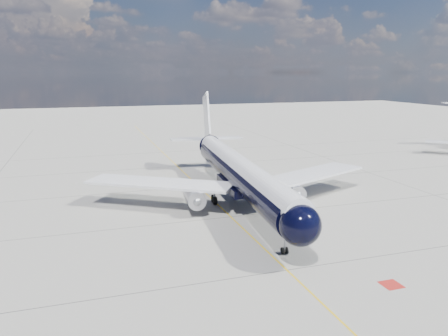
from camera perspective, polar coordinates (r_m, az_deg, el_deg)
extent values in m
plane|color=gray|center=(70.38, -4.42, -1.39)|extent=(320.00, 320.00, 0.00)
cube|color=#DEB00B|center=(65.68, -3.38, -2.38)|extent=(0.16, 160.00, 0.01)
cube|color=maroon|center=(38.73, 21.00, -14.04)|extent=(1.60, 1.60, 0.01)
cylinder|color=black|center=(55.29, 2.14, -0.88)|extent=(6.73, 36.71, 3.65)
sphere|color=black|center=(37.83, 9.92, -7.37)|extent=(3.95, 3.95, 3.65)
cone|color=black|center=(76.79, -2.33, 3.30)|extent=(4.21, 7.01, 3.65)
cylinder|color=silver|center=(55.09, 2.14, 0.05)|extent=(6.09, 38.56, 2.85)
cube|color=black|center=(37.49, 10.06, -6.70)|extent=(2.40, 1.34, 0.53)
cube|color=silver|center=(55.17, -8.44, -1.96)|extent=(18.11, 14.05, 0.31)
cube|color=silver|center=(60.18, 11.07, -0.85)|extent=(18.86, 11.68, 0.31)
cube|color=black|center=(55.61, 2.12, -2.23)|extent=(4.84, 9.92, 0.96)
cylinder|color=#BABAC2|center=(52.68, -3.91, -3.79)|extent=(2.52, 4.59, 2.15)
cylinder|color=#BABAC2|center=(55.97, 8.83, -2.93)|extent=(2.52, 4.59, 2.15)
sphere|color=gray|center=(50.77, -3.53, -4.40)|extent=(1.14, 1.14, 1.06)
sphere|color=gray|center=(54.18, 9.63, -3.48)|extent=(1.14, 1.14, 1.06)
cube|color=silver|center=(52.66, -3.95, -2.98)|extent=(0.47, 3.08, 1.06)
cube|color=silver|center=(55.96, 8.78, -2.17)|extent=(0.47, 3.08, 1.06)
cube|color=silver|center=(75.70, -2.29, 6.92)|extent=(0.82, 6.10, 8.20)
cube|color=silver|center=(76.67, -2.33, 3.87)|extent=(12.71, 4.12, 0.21)
cylinder|color=gray|center=(41.74, 7.95, -9.54)|extent=(0.19, 0.19, 2.02)
cylinder|color=black|center=(42.00, 7.66, -10.67)|extent=(0.23, 0.69, 0.67)
cylinder|color=black|center=(42.14, 8.16, -10.61)|extent=(0.23, 0.69, 0.67)
cylinder|color=gray|center=(56.63, -1.28, -3.41)|extent=(0.27, 0.27, 1.83)
cylinder|color=gray|center=(58.16, 4.67, -3.03)|extent=(0.27, 0.27, 1.83)
cylinder|color=black|center=(56.34, -1.17, -4.31)|extent=(0.52, 1.09, 1.06)
cylinder|color=black|center=(57.34, -1.39, -4.01)|extent=(0.52, 1.09, 1.06)
cylinder|color=black|center=(57.89, 4.81, -3.89)|extent=(0.52, 1.09, 1.06)
cylinder|color=black|center=(58.85, 4.49, -3.62)|extent=(0.52, 1.09, 1.06)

